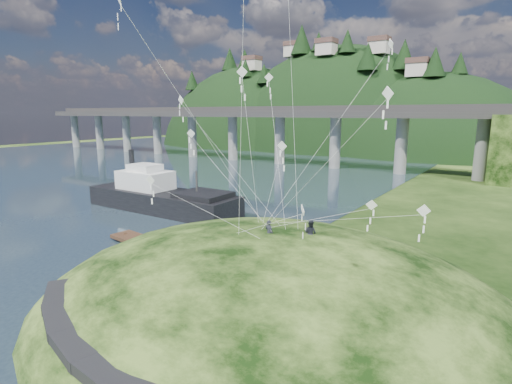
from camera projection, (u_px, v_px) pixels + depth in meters
The scene contains 10 objects.
ground at pixel (171, 286), 31.19m from camera, with size 320.00×320.00×0.00m, color black.
water at pixel (50, 170), 95.23m from camera, with size 240.00×240.00×0.00m, color #2B4050.
grass_hill at pixel (271, 323), 28.70m from camera, with size 36.00×32.00×13.00m.
footpath at pixel (129, 356), 18.77m from camera, with size 22.29×5.84×0.83m.
bridge at pixel (299, 127), 100.71m from camera, with size 160.00×11.00×15.00m.
far_ridge at pixel (322, 167), 155.76m from camera, with size 153.00×70.00×94.50m.
work_barge at pixel (160, 196), 55.19m from camera, with size 23.48×6.85×8.17m.
wooden_dock at pixel (163, 248), 38.60m from camera, with size 15.00×3.63×1.06m.
kite_flyers at pixel (299, 220), 28.25m from camera, with size 3.25×2.49×1.94m.
kite_swarm at pixel (278, 111), 28.03m from camera, with size 20.01×16.79×21.91m.
Camera 1 is at (21.91, -20.34, 13.35)m, focal length 28.00 mm.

